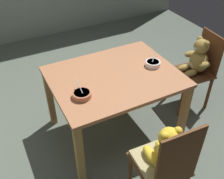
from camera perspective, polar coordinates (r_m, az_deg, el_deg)
ground_plane at (r=2.90m, az=0.46°, el=-8.86°), size 5.20×5.20×0.04m
dining_table at (r=2.48m, az=0.53°, el=1.25°), size 1.15×0.91×0.71m
teddy_chair_near_right at (r=3.03m, az=17.76°, el=5.50°), size 0.45×0.40×0.87m
teddy_chair_near_front at (r=1.97m, az=11.20°, el=-14.08°), size 0.38×0.39×0.94m
porridge_bowl_terracotta_near_left at (r=2.17m, az=-6.47°, el=-1.05°), size 0.16×0.17×0.12m
porridge_bowl_white_near_right at (r=2.57m, az=8.74°, el=5.53°), size 0.14×0.14×0.12m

